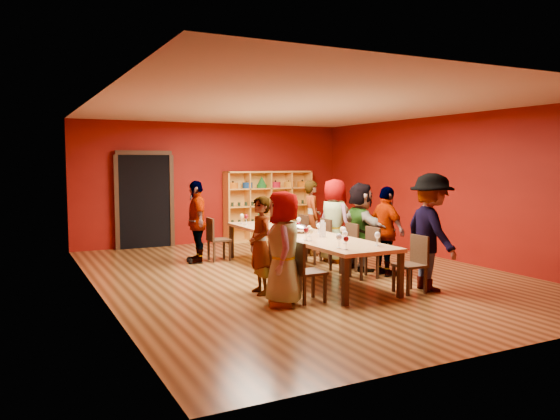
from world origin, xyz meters
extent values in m
cube|color=#523115|center=(0.00, 0.00, -0.01)|extent=(7.10, 9.10, 0.02)
cube|color=#620A04|center=(0.00, 4.51, 1.50)|extent=(7.10, 0.02, 3.00)
cube|color=#620A04|center=(0.00, -4.51, 1.50)|extent=(7.10, 0.02, 3.00)
cube|color=#620A04|center=(-3.51, 0.00, 1.50)|extent=(0.02, 9.10, 3.00)
cube|color=#620A04|center=(3.51, 0.00, 1.50)|extent=(0.02, 9.10, 3.00)
cube|color=silver|center=(0.00, 0.00, 3.01)|extent=(7.10, 9.10, 0.02)
cube|color=tan|center=(0.00, 0.00, 0.72)|extent=(1.10, 4.50, 0.06)
cube|color=black|center=(-0.49, -2.17, 0.34)|extent=(0.08, 0.08, 0.69)
cube|color=black|center=(-0.49, 2.17, 0.34)|extent=(0.08, 0.08, 0.69)
cube|color=black|center=(0.49, -2.17, 0.34)|extent=(0.08, 0.08, 0.69)
cube|color=black|center=(0.49, 2.17, 0.34)|extent=(0.08, 0.08, 0.69)
cube|color=black|center=(-1.80, 4.44, 1.10)|extent=(1.20, 0.14, 2.20)
cube|color=black|center=(-1.80, 4.37, 2.25)|extent=(1.32, 0.06, 0.10)
cube|color=black|center=(-2.45, 4.37, 1.10)|extent=(0.10, 0.06, 2.20)
cube|color=black|center=(-1.15, 4.37, 1.10)|extent=(0.10, 0.06, 2.20)
cube|color=gold|center=(0.22, 4.28, 0.90)|extent=(0.04, 0.40, 1.80)
cube|color=gold|center=(2.58, 4.28, 0.90)|extent=(0.04, 0.40, 1.80)
cube|color=gold|center=(1.40, 4.28, 1.78)|extent=(2.40, 0.40, 0.04)
cube|color=gold|center=(1.40, 4.28, 0.02)|extent=(2.40, 0.40, 0.04)
cube|color=gold|center=(1.40, 4.47, 0.90)|extent=(2.40, 0.02, 1.80)
cube|color=gold|center=(1.40, 4.28, 0.45)|extent=(2.36, 0.38, 0.03)
cube|color=gold|center=(1.40, 4.28, 0.90)|extent=(2.36, 0.38, 0.03)
cube|color=gold|center=(1.40, 4.28, 1.35)|extent=(2.36, 0.38, 0.03)
cube|color=gold|center=(0.80, 4.28, 0.90)|extent=(0.03, 0.38, 1.76)
cube|color=gold|center=(1.40, 4.28, 0.90)|extent=(0.03, 0.38, 1.76)
cube|color=gold|center=(2.00, 4.28, 0.90)|extent=(0.03, 0.38, 1.76)
cylinder|color=orange|center=(0.40, 4.28, 1.44)|extent=(0.26, 0.26, 0.15)
sphere|color=black|center=(0.40, 4.28, 1.53)|extent=(0.05, 0.05, 0.05)
cylinder|color=navy|center=(0.80, 4.28, 1.44)|extent=(0.26, 0.26, 0.15)
sphere|color=black|center=(0.80, 4.28, 1.53)|extent=(0.05, 0.05, 0.05)
cylinder|color=#1B6C27|center=(1.20, 4.28, 1.41)|extent=(0.26, 0.26, 0.08)
cone|color=#1B6C27|center=(1.20, 4.28, 1.56)|extent=(0.24, 0.24, 0.22)
cylinder|color=red|center=(1.60, 4.28, 1.44)|extent=(0.26, 0.26, 0.15)
sphere|color=black|center=(1.60, 4.28, 1.53)|extent=(0.05, 0.05, 0.05)
cylinder|color=orange|center=(2.00, 4.28, 1.44)|extent=(0.26, 0.26, 0.15)
sphere|color=black|center=(2.00, 4.28, 1.53)|extent=(0.05, 0.05, 0.05)
cylinder|color=orange|center=(2.40, 4.28, 1.44)|extent=(0.26, 0.26, 0.15)
sphere|color=black|center=(2.40, 4.28, 1.53)|extent=(0.05, 0.05, 0.05)
cylinder|color=black|center=(0.38, 4.28, 0.52)|extent=(0.07, 0.07, 0.10)
cylinder|color=black|center=(0.56, 4.28, 0.52)|extent=(0.07, 0.07, 0.10)
cylinder|color=black|center=(0.75, 4.28, 0.52)|extent=(0.07, 0.07, 0.10)
cylinder|color=black|center=(0.93, 4.28, 0.52)|extent=(0.07, 0.07, 0.10)
cylinder|color=black|center=(1.12, 4.28, 0.52)|extent=(0.07, 0.07, 0.10)
cylinder|color=black|center=(1.30, 4.28, 0.52)|extent=(0.07, 0.07, 0.10)
cylinder|color=black|center=(1.49, 4.28, 0.52)|extent=(0.07, 0.07, 0.10)
cylinder|color=black|center=(1.67, 4.28, 0.52)|extent=(0.07, 0.07, 0.10)
cylinder|color=black|center=(1.86, 4.28, 0.52)|extent=(0.07, 0.07, 0.10)
cylinder|color=black|center=(2.04, 4.28, 0.52)|extent=(0.07, 0.07, 0.10)
cylinder|color=black|center=(2.23, 4.28, 0.52)|extent=(0.07, 0.07, 0.10)
cylinder|color=black|center=(2.42, 4.28, 0.52)|extent=(0.07, 0.07, 0.10)
cylinder|color=black|center=(0.38, 4.28, 0.97)|extent=(0.07, 0.07, 0.10)
cylinder|color=black|center=(0.56, 4.28, 0.97)|extent=(0.07, 0.07, 0.10)
cylinder|color=black|center=(0.75, 4.28, 0.97)|extent=(0.07, 0.07, 0.10)
cylinder|color=black|center=(0.93, 4.28, 0.97)|extent=(0.07, 0.07, 0.10)
cylinder|color=black|center=(1.12, 4.28, 0.97)|extent=(0.07, 0.07, 0.10)
cylinder|color=black|center=(1.30, 4.28, 0.97)|extent=(0.07, 0.07, 0.10)
cylinder|color=black|center=(1.49, 4.28, 0.97)|extent=(0.07, 0.07, 0.10)
cylinder|color=black|center=(1.67, 4.28, 0.97)|extent=(0.07, 0.07, 0.10)
cylinder|color=black|center=(1.86, 4.28, 0.97)|extent=(0.07, 0.07, 0.10)
cylinder|color=black|center=(2.04, 4.28, 0.97)|extent=(0.07, 0.07, 0.10)
cylinder|color=black|center=(2.23, 4.28, 0.97)|extent=(0.07, 0.07, 0.10)
cylinder|color=black|center=(2.42, 4.28, 0.97)|extent=(0.07, 0.07, 0.10)
cube|color=black|center=(-0.83, -1.73, 0.43)|extent=(0.42, 0.42, 0.04)
cube|color=black|center=(-1.02, -1.73, 0.67)|extent=(0.04, 0.40, 0.44)
cube|color=black|center=(-1.00, -1.90, 0.21)|extent=(0.04, 0.04, 0.41)
cube|color=black|center=(-0.66, -1.90, 0.21)|extent=(0.04, 0.04, 0.41)
cube|color=black|center=(-1.00, -1.56, 0.21)|extent=(0.04, 0.04, 0.41)
cube|color=black|center=(-0.66, -1.56, 0.21)|extent=(0.04, 0.04, 0.41)
imported|color=#4D4D52|center=(-1.25, -1.73, 0.81)|extent=(0.70, 0.90, 1.62)
cube|color=black|center=(-0.83, -0.99, 0.43)|extent=(0.42, 0.42, 0.04)
cube|color=black|center=(-1.02, -0.99, 0.67)|extent=(0.04, 0.40, 0.44)
cube|color=black|center=(-1.00, -1.16, 0.21)|extent=(0.04, 0.04, 0.41)
cube|color=black|center=(-0.66, -1.16, 0.21)|extent=(0.04, 0.04, 0.41)
cube|color=black|center=(-1.00, -0.82, 0.21)|extent=(0.04, 0.04, 0.41)
cube|color=black|center=(-0.66, -0.82, 0.21)|extent=(0.04, 0.04, 0.41)
imported|color=#557EAF|center=(-1.27, -0.99, 0.76)|extent=(0.42, 0.57, 1.51)
cube|color=black|center=(-0.83, 2.00, 0.43)|extent=(0.42, 0.42, 0.04)
cube|color=black|center=(-1.02, 2.00, 0.67)|extent=(0.04, 0.40, 0.44)
cube|color=black|center=(-1.00, 1.83, 0.21)|extent=(0.04, 0.04, 0.41)
cube|color=black|center=(-0.66, 1.83, 0.21)|extent=(0.04, 0.04, 0.41)
cube|color=black|center=(-1.00, 2.17, 0.21)|extent=(0.04, 0.04, 0.41)
cube|color=black|center=(-0.66, 2.17, 0.21)|extent=(0.04, 0.04, 0.41)
imported|color=#5C87BF|center=(-1.31, 2.00, 0.83)|extent=(0.59, 1.03, 1.66)
cube|color=black|center=(0.83, -1.97, 0.43)|extent=(0.42, 0.42, 0.04)
cube|color=black|center=(1.02, -1.97, 0.67)|extent=(0.04, 0.40, 0.44)
cube|color=black|center=(0.66, -2.14, 0.21)|extent=(0.04, 0.04, 0.41)
cube|color=black|center=(1.00, -2.14, 0.21)|extent=(0.04, 0.04, 0.41)
cube|color=black|center=(0.66, -1.80, 0.21)|extent=(0.04, 0.04, 0.41)
cube|color=black|center=(1.00, -1.80, 0.21)|extent=(0.04, 0.04, 0.41)
imported|color=#454549|center=(1.24, -1.97, 0.93)|extent=(0.71, 1.27, 1.86)
cube|color=black|center=(0.83, -0.76, 0.43)|extent=(0.42, 0.42, 0.04)
cube|color=black|center=(1.02, -0.76, 0.67)|extent=(0.04, 0.40, 0.44)
cube|color=black|center=(0.66, -0.93, 0.21)|extent=(0.04, 0.04, 0.41)
cube|color=black|center=(1.00, -0.93, 0.21)|extent=(0.04, 0.04, 0.41)
cube|color=black|center=(0.66, -0.59, 0.21)|extent=(0.04, 0.04, 0.41)
cube|color=black|center=(1.00, -0.59, 0.21)|extent=(0.04, 0.04, 0.41)
imported|color=#5E7FC1|center=(1.31, -0.76, 0.80)|extent=(0.43, 0.94, 1.60)
cube|color=black|center=(0.83, -0.11, 0.43)|extent=(0.42, 0.42, 0.04)
cube|color=black|center=(1.02, -0.11, 0.67)|extent=(0.04, 0.40, 0.44)
cube|color=black|center=(0.66, -0.28, 0.21)|extent=(0.04, 0.04, 0.41)
cube|color=black|center=(1.00, -0.28, 0.21)|extent=(0.04, 0.04, 0.41)
cube|color=black|center=(0.66, 0.06, 0.21)|extent=(0.04, 0.04, 0.41)
cube|color=black|center=(1.00, 0.06, 0.21)|extent=(0.04, 0.04, 0.41)
imported|color=white|center=(1.22, -0.11, 0.83)|extent=(0.65, 1.58, 1.65)
cube|color=black|center=(0.83, 0.81, 0.43)|extent=(0.42, 0.42, 0.04)
cube|color=black|center=(1.02, 0.81, 0.67)|extent=(0.04, 0.40, 0.44)
cube|color=black|center=(0.66, 0.64, 0.21)|extent=(0.04, 0.04, 0.41)
cube|color=black|center=(1.00, 0.64, 0.21)|extent=(0.04, 0.04, 0.41)
cube|color=black|center=(0.66, 0.98, 0.21)|extent=(0.04, 0.04, 0.41)
cube|color=black|center=(1.00, 0.98, 0.21)|extent=(0.04, 0.04, 0.41)
imported|color=#C68589|center=(1.22, 0.81, 0.84)|extent=(0.59, 0.89, 1.69)
cube|color=black|center=(0.83, 1.74, 0.43)|extent=(0.42, 0.42, 0.04)
cube|color=black|center=(1.02, 1.74, 0.67)|extent=(0.04, 0.40, 0.44)
cube|color=black|center=(0.66, 1.57, 0.21)|extent=(0.04, 0.04, 0.41)
cube|color=black|center=(1.00, 1.57, 0.21)|extent=(0.04, 0.04, 0.41)
cube|color=black|center=(0.66, 1.91, 0.21)|extent=(0.04, 0.04, 0.41)
cube|color=black|center=(1.00, 1.91, 0.21)|extent=(0.04, 0.04, 0.41)
imported|color=#46474B|center=(1.23, 1.74, 0.82)|extent=(0.58, 0.69, 1.63)
cylinder|color=silver|center=(-0.35, -0.79, 0.75)|extent=(0.07, 0.07, 0.01)
cylinder|color=silver|center=(-0.35, -0.79, 0.82)|extent=(0.01, 0.01, 0.12)
ellipsoid|color=#49070C|center=(-0.35, -0.79, 0.92)|extent=(0.09, 0.09, 0.10)
cylinder|color=silver|center=(0.38, 1.86, 0.75)|extent=(0.06, 0.06, 0.01)
cylinder|color=silver|center=(0.38, 1.86, 0.81)|extent=(0.01, 0.01, 0.10)
ellipsoid|color=#49070C|center=(0.38, 1.86, 0.89)|extent=(0.07, 0.07, 0.08)
cylinder|color=silver|center=(-0.29, 0.98, 0.75)|extent=(0.07, 0.07, 0.01)
cylinder|color=silver|center=(-0.29, 0.98, 0.81)|extent=(0.01, 0.01, 0.11)
ellipsoid|color=#49070C|center=(-0.29, 0.98, 0.91)|extent=(0.08, 0.08, 0.09)
cylinder|color=silver|center=(-0.08, -0.42, 0.75)|extent=(0.06, 0.06, 0.01)
cylinder|color=silver|center=(-0.08, -0.42, 0.81)|extent=(0.01, 0.01, 0.11)
ellipsoid|color=#D1C582|center=(-0.08, -0.42, 0.90)|extent=(0.08, 0.08, 0.09)
cylinder|color=silver|center=(-0.27, 0.09, 0.75)|extent=(0.07, 0.07, 0.01)
cylinder|color=silver|center=(-0.27, 0.09, 0.81)|extent=(0.01, 0.01, 0.11)
ellipsoid|color=#49070C|center=(-0.27, 0.09, 0.91)|extent=(0.08, 0.08, 0.09)
cylinder|color=silver|center=(-0.30, -1.89, 0.75)|extent=(0.07, 0.07, 0.01)
cylinder|color=silver|center=(-0.30, -1.89, 0.81)|extent=(0.01, 0.01, 0.11)
ellipsoid|color=#49070C|center=(-0.30, -1.89, 0.91)|extent=(0.08, 0.08, 0.09)
cylinder|color=silver|center=(0.29, -0.93, 0.75)|extent=(0.06, 0.06, 0.01)
cylinder|color=silver|center=(0.29, -0.93, 0.81)|extent=(0.01, 0.01, 0.11)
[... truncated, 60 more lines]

